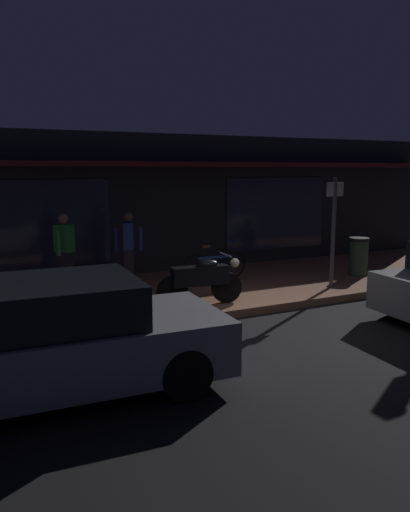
{
  "coord_description": "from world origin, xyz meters",
  "views": [
    {
      "loc": [
        -4.94,
        -6.84,
        2.72
      ],
      "look_at": [
        -0.33,
        2.4,
        0.95
      ],
      "focal_mm": 35.51,
      "sensor_mm": 36.0,
      "label": 1
    }
  ],
  "objects_px": {
    "person_photographer": "(65,251)",
    "parked_car_far": "(54,339)",
    "person_bystander": "(129,248)",
    "bicycle_parked": "(215,265)",
    "sign_post": "(333,226)",
    "trash_bin": "(358,256)",
    "motorcycle": "(202,280)"
  },
  "relations": [
    {
      "from": "trash_bin",
      "to": "parked_car_far",
      "type": "relative_size",
      "value": 0.22
    },
    {
      "from": "bicycle_parked",
      "to": "parked_car_far",
      "type": "relative_size",
      "value": 0.4
    },
    {
      "from": "person_bystander",
      "to": "bicycle_parked",
      "type": "bearing_deg",
      "value": -5.63
    },
    {
      "from": "sign_post",
      "to": "trash_bin",
      "type": "height_order",
      "value": "sign_post"
    },
    {
      "from": "motorcycle",
      "to": "bicycle_parked",
      "type": "height_order",
      "value": "motorcycle"
    },
    {
      "from": "person_photographer",
      "to": "sign_post",
      "type": "distance_m",
      "value": 5.79
    },
    {
      "from": "motorcycle",
      "to": "bicycle_parked",
      "type": "bearing_deg",
      "value": 55.8
    },
    {
      "from": "trash_bin",
      "to": "bicycle_parked",
      "type": "bearing_deg",
      "value": 162.56
    },
    {
      "from": "person_photographer",
      "to": "parked_car_far",
      "type": "xyz_separation_m",
      "value": [
        -1.08,
        -4.72,
        -0.32
      ]
    },
    {
      "from": "trash_bin",
      "to": "motorcycle",
      "type": "bearing_deg",
      "value": -170.48
    },
    {
      "from": "person_photographer",
      "to": "motorcycle",
      "type": "bearing_deg",
      "value": -47.82
    },
    {
      "from": "person_bystander",
      "to": "trash_bin",
      "type": "relative_size",
      "value": 1.8
    },
    {
      "from": "person_bystander",
      "to": "sign_post",
      "type": "xyz_separation_m",
      "value": [
        3.99,
        -2.0,
        0.48
      ]
    },
    {
      "from": "bicycle_parked",
      "to": "person_bystander",
      "type": "bearing_deg",
      "value": 174.37
    },
    {
      "from": "person_photographer",
      "to": "parked_car_far",
      "type": "relative_size",
      "value": 0.4
    },
    {
      "from": "motorcycle",
      "to": "trash_bin",
      "type": "height_order",
      "value": "motorcycle"
    },
    {
      "from": "bicycle_parked",
      "to": "sign_post",
      "type": "relative_size",
      "value": 0.69
    },
    {
      "from": "parked_car_far",
      "to": "person_bystander",
      "type": "bearing_deg",
      "value": 61.74
    },
    {
      "from": "person_bystander",
      "to": "trash_bin",
      "type": "distance_m",
      "value": 5.6
    },
    {
      "from": "person_photographer",
      "to": "parked_car_far",
      "type": "distance_m",
      "value": 4.85
    },
    {
      "from": "parked_car_far",
      "to": "person_photographer",
      "type": "bearing_deg",
      "value": 77.17
    },
    {
      "from": "sign_post",
      "to": "motorcycle",
      "type": "bearing_deg",
      "value": -178.95
    },
    {
      "from": "person_photographer",
      "to": "sign_post",
      "type": "height_order",
      "value": "sign_post"
    },
    {
      "from": "trash_bin",
      "to": "parked_car_far",
      "type": "distance_m",
      "value": 8.47
    },
    {
      "from": "person_photographer",
      "to": "person_bystander",
      "type": "xyz_separation_m",
      "value": [
        1.32,
        -0.26,
        0.0
      ]
    },
    {
      "from": "sign_post",
      "to": "trash_bin",
      "type": "relative_size",
      "value": 2.58
    },
    {
      "from": "sign_post",
      "to": "trash_bin",
      "type": "distance_m",
      "value": 1.85
    },
    {
      "from": "person_photographer",
      "to": "bicycle_parked",
      "type": "bearing_deg",
      "value": -7.76
    },
    {
      "from": "trash_bin",
      "to": "parked_car_far",
      "type": "height_order",
      "value": "parked_car_far"
    },
    {
      "from": "motorcycle",
      "to": "parked_car_far",
      "type": "relative_size",
      "value": 0.41
    },
    {
      "from": "person_photographer",
      "to": "trash_bin",
      "type": "distance_m",
      "value": 6.95
    },
    {
      "from": "motorcycle",
      "to": "person_photographer",
      "type": "distance_m",
      "value": 3.14
    }
  ]
}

